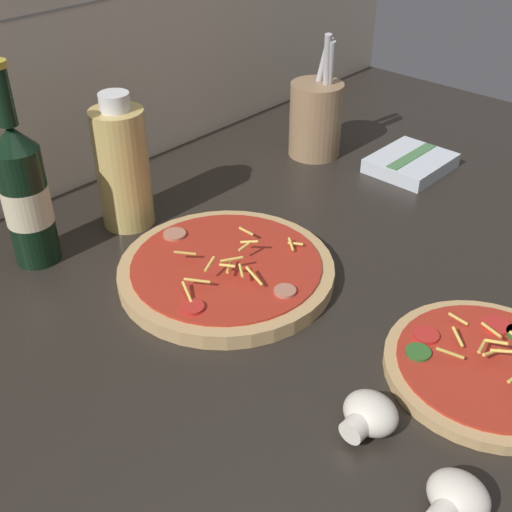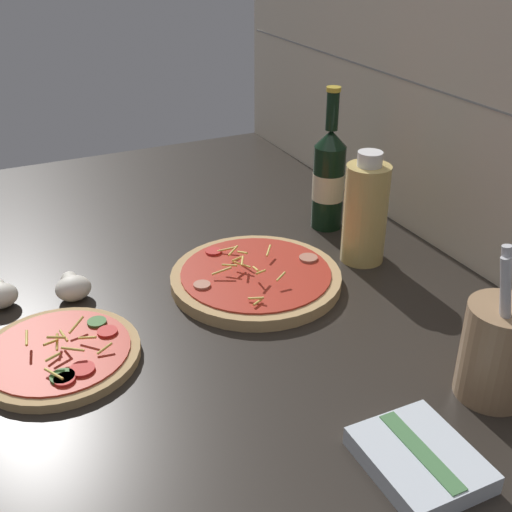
{
  "view_description": "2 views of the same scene",
  "coord_description": "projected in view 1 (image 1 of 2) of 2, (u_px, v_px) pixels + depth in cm",
  "views": [
    {
      "loc": [
        -52.83,
        -38.98,
        51.93
      ],
      "look_at": [
        -8.05,
        2.08,
        10.6
      ],
      "focal_mm": 45.0,
      "sensor_mm": 36.0,
      "label": 1
    },
    {
      "loc": [
        76.4,
        -29.86,
        56.53
      ],
      "look_at": [
        -5.83,
        9.75,
        7.54
      ],
      "focal_mm": 45.0,
      "sensor_mm": 36.0,
      "label": 2
    }
  ],
  "objects": [
    {
      "name": "tile_backsplash",
      "position": [
        71.0,
        6.0,
        0.92
      ],
      "size": [
        160.0,
        1.13,
        60.0
      ],
      "color": "beige",
      "rests_on": "ground"
    },
    {
      "name": "pizza_near",
      "position": [
        487.0,
        367.0,
        0.69
      ],
      "size": [
        22.12,
        22.12,
        4.62
      ],
      "color": "tan",
      "rests_on": "counter_slab"
    },
    {
      "name": "mushroom_left",
      "position": [
        369.0,
        415.0,
        0.62
      ],
      "size": [
        5.88,
        5.6,
        3.92
      ],
      "color": "white",
      "rests_on": "counter_slab"
    },
    {
      "name": "oil_bottle",
      "position": [
        123.0,
        166.0,
        0.9
      ],
      "size": [
        7.55,
        7.55,
        19.75
      ],
      "color": "#D6B766",
      "rests_on": "counter_slab"
    },
    {
      "name": "mushroom_right",
      "position": [
        457.0,
        498.0,
        0.54
      ],
      "size": [
        5.79,
        5.51,
        3.86
      ],
      "color": "white",
      "rests_on": "counter_slab"
    },
    {
      "name": "counter_slab",
      "position": [
        310.0,
        296.0,
        0.82
      ],
      "size": [
        160.0,
        90.0,
        2.5
      ],
      "color": "#28231E",
      "rests_on": "ground"
    },
    {
      "name": "beer_bottle",
      "position": [
        25.0,
        194.0,
        0.82
      ],
      "size": [
        6.06,
        6.06,
        27.04
      ],
      "color": "black",
      "rests_on": "counter_slab"
    },
    {
      "name": "dish_towel",
      "position": [
        411.0,
        163.0,
        1.09
      ],
      "size": [
        13.48,
        11.31,
        2.56
      ],
      "color": "silver",
      "rests_on": "counter_slab"
    },
    {
      "name": "pizza_far",
      "position": [
        226.0,
        270.0,
        0.83
      ],
      "size": [
        27.98,
        27.98,
        4.82
      ],
      "color": "tan",
      "rests_on": "counter_slab"
    },
    {
      "name": "utensil_crock",
      "position": [
        316.0,
        117.0,
        1.11
      ],
      "size": [
        9.11,
        9.11,
        21.46
      ],
      "color": "#9E7A56",
      "rests_on": "counter_slab"
    }
  ]
}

